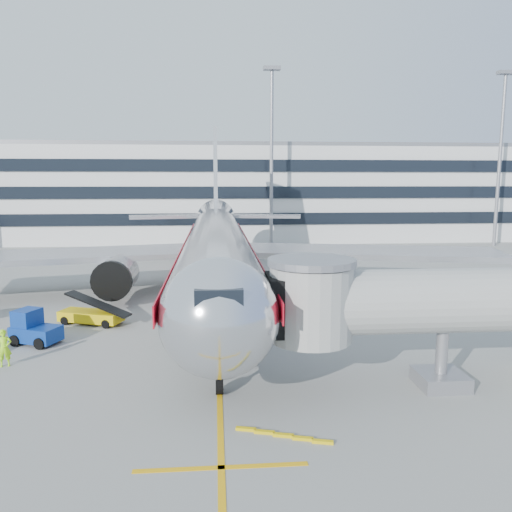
{
  "coord_description": "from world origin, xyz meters",
  "views": [
    {
      "loc": [
        -0.1,
        -29.8,
        9.7
      ],
      "look_at": [
        2.99,
        7.92,
        4.0
      ],
      "focal_mm": 35.0,
      "sensor_mm": 36.0,
      "label": 1
    }
  ],
  "objects": [
    {
      "name": "light_mast_centre",
      "position": [
        8.0,
        42.0,
        14.88
      ],
      "size": [
        2.4,
        1.2,
        25.45
      ],
      "color": "gray",
      "rests_on": "ground"
    },
    {
      "name": "jet_bridge",
      "position": [
        12.18,
        -8.0,
        3.87
      ],
      "size": [
        17.8,
        4.5,
        7.0
      ],
      "color": "silver",
      "rests_on": "ground"
    },
    {
      "name": "stop_bar",
      "position": [
        0.0,
        -14.0,
        0.01
      ],
      "size": [
        6.0,
        0.25,
        0.01
      ],
      "primitive_type": "cube",
      "color": "#DE9E0B",
      "rests_on": "ground"
    },
    {
      "name": "lead_in_line",
      "position": [
        0.0,
        10.0,
        0.01
      ],
      "size": [
        0.25,
        70.0,
        0.01
      ],
      "primitive_type": "cube",
      "color": "#DE9E0B",
      "rests_on": "ground"
    },
    {
      "name": "light_mast_east",
      "position": [
        42.0,
        42.0,
        14.88
      ],
      "size": [
        2.4,
        1.2,
        25.45
      ],
      "color": "gray",
      "rests_on": "ground"
    },
    {
      "name": "terminal",
      "position": [
        0.0,
        57.95,
        7.8
      ],
      "size": [
        150.0,
        24.25,
        15.6
      ],
      "color": "silver",
      "rests_on": "ground"
    },
    {
      "name": "baggage_tug",
      "position": [
        -11.08,
        0.14,
        0.91
      ],
      "size": [
        3.17,
        2.61,
        2.08
      ],
      "color": "navy",
      "rests_on": "ground"
    },
    {
      "name": "main_jet",
      "position": [
        0.0,
        11.72,
        4.23
      ],
      "size": [
        50.95,
        48.7,
        16.06
      ],
      "color": "silver",
      "rests_on": "ground"
    },
    {
      "name": "ground",
      "position": [
        0.0,
        0.0,
        0.0
      ],
      "size": [
        180.0,
        180.0,
        0.0
      ],
      "primitive_type": "plane",
      "color": "gray",
      "rests_on": "ground"
    },
    {
      "name": "ramp_worker",
      "position": [
        -11.26,
        -3.59,
        1.0
      ],
      "size": [
        0.84,
        0.68,
        1.99
      ],
      "primitive_type": "imported",
      "rotation": [
        0.0,
        0.0,
        0.31
      ],
      "color": "#A4F519",
      "rests_on": "ground"
    },
    {
      "name": "belt_loader",
      "position": [
        -8.67,
        4.18,
        0.62
      ],
      "size": [
        4.63,
        2.93,
        2.17
      ],
      "color": "#D7B609",
      "rests_on": "ground"
    }
  ]
}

